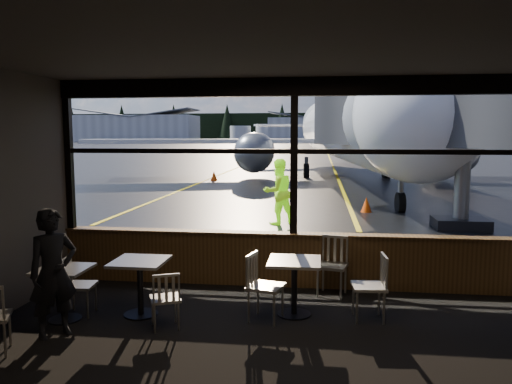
% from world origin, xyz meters
% --- Properties ---
extents(ground_plane, '(520.00, 520.00, 0.00)m').
position_xyz_m(ground_plane, '(0.00, 120.00, 0.00)').
color(ground_plane, black).
rests_on(ground_plane, ground).
extents(carpet_floor, '(8.00, 6.00, 0.01)m').
position_xyz_m(carpet_floor, '(0.00, -3.00, 0.01)').
color(carpet_floor, black).
rests_on(carpet_floor, ground).
extents(ceiling, '(8.00, 6.00, 0.04)m').
position_xyz_m(ceiling, '(0.00, -3.00, 3.50)').
color(ceiling, '#38332D').
rests_on(ceiling, ground).
extents(wall_back, '(8.00, 0.04, 3.50)m').
position_xyz_m(wall_back, '(0.00, -6.00, 1.75)').
color(wall_back, '#463F38').
rests_on(wall_back, ground).
extents(window_sill, '(8.00, 0.28, 0.90)m').
position_xyz_m(window_sill, '(0.00, 0.00, 0.45)').
color(window_sill, '#533519').
rests_on(window_sill, ground).
extents(window_header, '(8.00, 0.18, 0.30)m').
position_xyz_m(window_header, '(0.00, 0.00, 3.35)').
color(window_header, black).
rests_on(window_header, ground).
extents(mullion_left, '(0.12, 0.12, 2.60)m').
position_xyz_m(mullion_left, '(-3.95, 0.00, 2.20)').
color(mullion_left, black).
rests_on(mullion_left, ground).
extents(mullion_centre, '(0.12, 0.12, 2.60)m').
position_xyz_m(mullion_centre, '(0.00, 0.00, 2.20)').
color(mullion_centre, black).
rests_on(mullion_centre, ground).
extents(window_transom, '(8.00, 0.10, 0.08)m').
position_xyz_m(window_transom, '(0.00, 0.00, 2.30)').
color(window_transom, black).
rests_on(window_transom, ground).
extents(airliner, '(34.30, 40.02, 11.48)m').
position_xyz_m(airliner, '(2.09, 21.29, 5.74)').
color(airliner, white).
rests_on(airliner, ground_plane).
extents(jet_bridge, '(8.54, 10.44, 4.55)m').
position_xyz_m(jet_bridge, '(3.60, 5.50, 2.28)').
color(jet_bridge, '#2B2B2D').
rests_on(jet_bridge, ground_plane).
extents(cafe_table_near, '(0.74, 0.74, 0.81)m').
position_xyz_m(cafe_table_near, '(0.09, -1.36, 0.41)').
color(cafe_table_near, '#A19B94').
rests_on(cafe_table_near, carpet_floor).
extents(cafe_table_mid, '(0.74, 0.74, 0.81)m').
position_xyz_m(cafe_table_mid, '(-2.09, -1.64, 0.41)').
color(cafe_table_mid, '#A8A29A').
rests_on(cafe_table_mid, carpet_floor).
extents(cafe_table_left, '(0.68, 0.68, 0.75)m').
position_xyz_m(cafe_table_left, '(-3.07, -1.96, 0.37)').
color(cafe_table_left, '#A29E95').
rests_on(cafe_table_left, carpet_floor).
extents(chair_near_e, '(0.55, 0.55, 0.94)m').
position_xyz_m(chair_near_e, '(1.12, -1.41, 0.47)').
color(chair_near_e, beige).
rests_on(chair_near_e, carpet_floor).
extents(chair_near_w, '(0.63, 0.63, 0.95)m').
position_xyz_m(chair_near_w, '(-0.29, -1.62, 0.48)').
color(chair_near_w, '#BAB4A8').
rests_on(chair_near_w, carpet_floor).
extents(chair_near_n, '(0.63, 0.63, 0.96)m').
position_xyz_m(chair_near_n, '(0.64, -0.40, 0.48)').
color(chair_near_n, '#B3AEA1').
rests_on(chair_near_n, carpet_floor).
extents(chair_mid_s, '(0.58, 0.58, 0.80)m').
position_xyz_m(chair_mid_s, '(-1.59, -2.06, 0.40)').
color(chair_mid_s, '#B0AC9F').
rests_on(chair_mid_s, carpet_floor).
extents(chair_mid_w, '(0.51, 0.51, 0.85)m').
position_xyz_m(chair_mid_w, '(-2.95, -1.73, 0.43)').
color(chair_mid_w, '#AAA699').
rests_on(chair_mid_w, carpet_floor).
extents(passenger, '(0.70, 0.71, 1.66)m').
position_xyz_m(passenger, '(-2.91, -2.48, 0.83)').
color(passenger, black).
rests_on(passenger, carpet_floor).
extents(ground_crew, '(1.16, 1.12, 1.89)m').
position_xyz_m(ground_crew, '(-0.75, 5.94, 0.95)').
color(ground_crew, '#BFF219').
rests_on(ground_crew, ground_plane).
extents(cone_nose, '(0.36, 0.36, 0.50)m').
position_xyz_m(cone_nose, '(1.99, 8.57, 0.25)').
color(cone_nose, '#DC4E06').
rests_on(cone_nose, ground_plane).
extents(cone_wing, '(0.39, 0.39, 0.54)m').
position_xyz_m(cone_wing, '(-5.49, 19.21, 0.27)').
color(cone_wing, '#E34307').
rests_on(cone_wing, ground_plane).
extents(hangar_left, '(45.00, 18.00, 11.00)m').
position_xyz_m(hangar_left, '(-70.00, 180.00, 5.50)').
color(hangar_left, silver).
rests_on(hangar_left, ground_plane).
extents(hangar_mid, '(38.00, 15.00, 10.00)m').
position_xyz_m(hangar_mid, '(0.00, 185.00, 5.00)').
color(hangar_mid, silver).
rests_on(hangar_mid, ground_plane).
extents(hangar_right, '(50.00, 20.00, 12.00)m').
position_xyz_m(hangar_right, '(60.00, 178.00, 6.00)').
color(hangar_right, silver).
rests_on(hangar_right, ground_plane).
extents(fuel_tank_a, '(8.00, 8.00, 6.00)m').
position_xyz_m(fuel_tank_a, '(-30.00, 182.00, 3.00)').
color(fuel_tank_a, silver).
rests_on(fuel_tank_a, ground_plane).
extents(fuel_tank_b, '(8.00, 8.00, 6.00)m').
position_xyz_m(fuel_tank_b, '(-20.00, 182.00, 3.00)').
color(fuel_tank_b, silver).
rests_on(fuel_tank_b, ground_plane).
extents(fuel_tank_c, '(8.00, 8.00, 6.00)m').
position_xyz_m(fuel_tank_c, '(-10.00, 182.00, 3.00)').
color(fuel_tank_c, silver).
rests_on(fuel_tank_c, ground_plane).
extents(treeline, '(360.00, 3.00, 12.00)m').
position_xyz_m(treeline, '(0.00, 210.00, 6.00)').
color(treeline, black).
rests_on(treeline, ground_plane).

